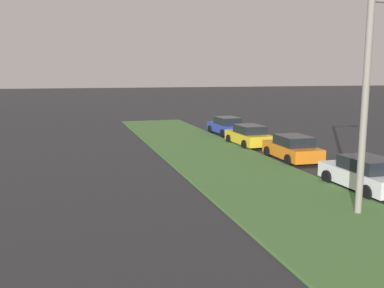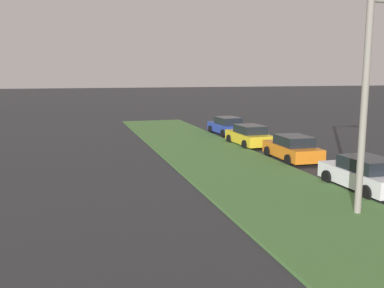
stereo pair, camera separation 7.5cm
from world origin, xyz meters
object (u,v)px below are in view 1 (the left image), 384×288
Objects in this scene: parked_car_white at (365,174)px; streetlight at (374,91)px; parked_car_yellow at (249,136)px; parked_car_blue at (227,126)px; parked_car_orange at (292,148)px.

streetlight reaches higher than parked_car_white.
parked_car_yellow is 0.99× the size of parked_car_blue.
streetlight is at bearing 143.12° from parked_car_white.
parked_car_white and parked_car_yellow have the same top height.
parked_car_white and parked_car_blue have the same top height.
parked_car_orange is 1.00× the size of parked_car_yellow.
parked_car_yellow is 5.62m from parked_car_blue.
parked_car_white is at bearing 175.80° from parked_car_blue.
streetlight reaches higher than parked_car_yellow.
parked_car_white is at bearing -36.64° from streetlight.
parked_car_yellow is 0.58× the size of streetlight.
parked_car_white is at bearing 179.05° from parked_car_yellow.
streetlight is at bearing 167.93° from parked_car_orange.
parked_car_white is 12.08m from parked_car_yellow.
parked_car_yellow is at bearing 0.49° from parked_car_white.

